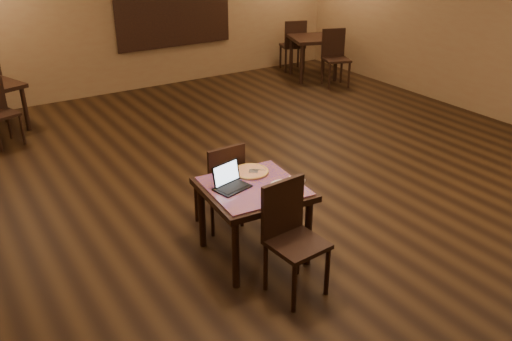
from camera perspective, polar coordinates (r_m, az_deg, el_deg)
ground at (r=6.86m, az=5.71°, el=-1.21°), size 10.00×10.00×0.00m
wall_back at (r=10.63m, az=-11.33°, el=16.50°), size 8.00×0.02×3.00m
mural at (r=10.78m, az=-8.71°, el=17.07°), size 2.34×0.05×1.64m
tiled_table at (r=5.10m, az=-0.26°, el=-2.61°), size 0.99×0.99×0.76m
chair_main_near at (r=4.70m, az=3.65°, el=-6.43°), size 0.48×0.48×1.03m
chair_main_far at (r=5.63m, az=-3.59°, el=-1.16°), size 0.42×0.42×0.97m
laptop at (r=5.02m, az=-2.81°, el=-1.12°), size 0.36×0.32×0.22m
plate at (r=5.03m, az=2.95°, el=-1.67°), size 0.27×0.27×0.01m
pizza_slice at (r=5.02m, az=2.96°, el=-1.53°), size 0.25×0.25×0.02m
pizza_pan at (r=5.29m, az=-0.55°, el=-0.24°), size 0.34×0.34×0.01m
pizza_whole at (r=5.29m, az=-0.55°, el=-0.09°), size 0.35×0.35×0.02m
spatula at (r=5.28m, az=-0.26°, el=-0.04°), size 0.22×0.21×0.01m
napkin_roll at (r=5.15m, az=4.34°, el=-0.92°), size 0.11×0.15×0.04m
other_table_a at (r=11.25m, az=6.08°, el=13.10°), size 1.13×1.13×0.83m
other_table_a_chair_near at (r=10.81m, az=8.29°, el=12.03°), size 0.59×0.59×1.08m
other_table_a_chair_far at (r=11.74m, az=4.00°, el=13.28°), size 0.59×0.59×1.08m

